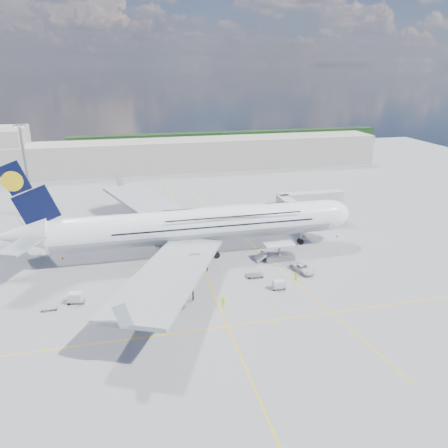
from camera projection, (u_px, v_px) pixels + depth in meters
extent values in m
plane|color=gray|center=(205.00, 273.00, 89.15)|extent=(300.00, 300.00, 0.00)
cube|color=yellow|center=(205.00, 273.00, 89.15)|extent=(0.25, 220.00, 0.01)
cube|color=yellow|center=(228.00, 326.00, 70.85)|extent=(120.00, 0.25, 0.01)
cube|color=yellow|center=(256.00, 248.00, 101.30)|extent=(14.16, 99.06, 0.01)
cylinder|color=white|center=(196.00, 225.00, 95.97)|extent=(62.00, 7.20, 7.20)
cylinder|color=#9EA0A5|center=(196.00, 226.00, 96.02)|extent=(60.76, 7.13, 7.13)
ellipsoid|color=white|center=(231.00, 214.00, 97.01)|extent=(36.00, 6.84, 3.76)
ellipsoid|color=white|center=(326.00, 215.00, 102.61)|extent=(11.52, 7.20, 7.20)
ellipsoid|color=black|center=(339.00, 211.00, 103.10)|extent=(3.84, 4.16, 1.44)
cone|color=white|center=(22.00, 235.00, 88.09)|extent=(10.00, 6.84, 6.84)
cube|color=black|center=(26.00, 193.00, 85.51)|extent=(11.02, 0.46, 14.61)
cylinder|color=yellow|center=(13.00, 181.00, 84.21)|extent=(4.00, 0.60, 4.00)
cube|color=#999EA3|center=(152.00, 206.00, 112.97)|extent=(25.49, 39.15, 3.35)
cube|color=#999EA3|center=(170.00, 274.00, 76.37)|extent=(25.49, 39.15, 3.35)
cylinder|color=#B7BABF|center=(176.00, 223.00, 108.00)|extent=(5.20, 3.50, 3.50)
cylinder|color=#B7BABF|center=(154.00, 211.00, 116.64)|extent=(5.20, 3.50, 3.50)
cylinder|color=#B7BABF|center=(192.00, 265.00, 85.12)|extent=(5.20, 3.50, 3.50)
cylinder|color=#B7BABF|center=(176.00, 294.00, 74.55)|extent=(5.20, 3.50, 3.50)
cylinder|color=gray|center=(301.00, 235.00, 102.90)|extent=(0.44, 0.44, 3.80)
cylinder|color=black|center=(300.00, 241.00, 103.43)|extent=(1.30, 0.90, 1.30)
cylinder|color=gray|center=(196.00, 244.00, 97.55)|extent=(0.56, 0.56, 3.80)
cylinder|color=black|center=(194.00, 245.00, 100.97)|extent=(1.50, 0.90, 1.50)
cube|color=#B7B7BC|center=(289.00, 205.00, 109.09)|extent=(3.00, 10.00, 2.60)
cube|color=#B7B7BC|center=(310.00, 197.00, 115.38)|extent=(18.00, 3.00, 2.60)
cylinder|color=gray|center=(291.00, 214.00, 113.48)|extent=(0.80, 0.80, 7.10)
cylinder|color=black|center=(290.00, 225.00, 114.54)|extent=(0.90, 0.80, 0.90)
cylinder|color=gray|center=(337.00, 208.00, 118.31)|extent=(1.00, 1.00, 7.10)
cube|color=gray|center=(336.00, 219.00, 119.39)|extent=(2.00, 2.00, 0.80)
cylinder|color=#B7B7BC|center=(294.00, 209.00, 105.62)|extent=(3.60, 3.60, 2.80)
cube|color=silver|center=(279.00, 244.00, 94.25)|extent=(6.50, 3.20, 0.35)
cube|color=gray|center=(279.00, 257.00, 95.26)|extent=(6.50, 3.20, 1.10)
cube|color=gray|center=(279.00, 251.00, 94.74)|extent=(0.22, 1.99, 3.00)
cylinder|color=black|center=(269.00, 261.00, 93.67)|extent=(0.70, 0.30, 0.70)
cube|color=silver|center=(260.00, 257.00, 94.20)|extent=(2.16, 2.60, 1.60)
cylinder|color=gray|center=(27.00, 173.00, 117.47)|extent=(0.70, 0.70, 25.00)
cube|color=gray|center=(19.00, 126.00, 113.13)|extent=(3.00, 0.40, 0.60)
cube|color=#B2AD9E|center=(160.00, 156.00, 174.01)|extent=(180.00, 16.00, 12.00)
cube|color=#193814|center=(230.00, 140.00, 224.44)|extent=(160.00, 6.00, 8.00)
cube|color=gray|center=(76.00, 301.00, 77.80)|extent=(3.33, 2.17, 0.18)
cylinder|color=black|center=(69.00, 304.00, 77.02)|extent=(0.45, 0.18, 0.45)
cylinder|color=black|center=(84.00, 299.00, 78.67)|extent=(0.45, 0.18, 0.45)
cube|color=silver|center=(76.00, 297.00, 77.52)|extent=(2.50, 1.92, 1.54)
cube|color=gray|center=(135.00, 287.00, 82.63)|extent=(2.71, 1.57, 0.16)
cylinder|color=black|center=(130.00, 290.00, 81.96)|extent=(0.39, 0.16, 0.39)
cylinder|color=black|center=(141.00, 286.00, 83.37)|extent=(0.39, 0.16, 0.39)
cube|color=gray|center=(164.00, 277.00, 86.81)|extent=(3.41, 2.54, 0.18)
cylinder|color=black|center=(159.00, 279.00, 86.03)|extent=(0.45, 0.18, 0.45)
cylinder|color=black|center=(170.00, 275.00, 87.67)|extent=(0.45, 0.18, 0.45)
cube|color=gray|center=(49.00, 308.00, 75.63)|extent=(2.82, 1.57, 0.17)
cylinder|color=black|center=(42.00, 311.00, 74.93)|extent=(0.41, 0.17, 0.41)
cylinder|color=black|center=(57.00, 306.00, 76.42)|extent=(0.41, 0.17, 0.41)
cube|color=gray|center=(278.00, 287.00, 82.62)|extent=(2.78, 1.61, 0.16)
cylinder|color=black|center=(274.00, 290.00, 81.93)|extent=(0.40, 0.16, 0.40)
cylinder|color=black|center=(283.00, 286.00, 83.38)|extent=(0.40, 0.16, 0.40)
cube|color=silver|center=(278.00, 284.00, 82.37)|extent=(2.06, 1.47, 1.35)
cube|color=gray|center=(255.00, 275.00, 87.32)|extent=(3.50, 2.10, 0.20)
cylinder|color=black|center=(249.00, 278.00, 86.48)|extent=(0.49, 0.20, 0.49)
cylinder|color=black|center=(260.00, 274.00, 88.27)|extent=(0.49, 0.20, 0.49)
cube|color=white|center=(188.00, 282.00, 83.98)|extent=(2.44, 1.19, 1.12)
cube|color=black|center=(187.00, 279.00, 83.74)|extent=(0.89, 1.06, 0.43)
cylinder|color=black|center=(184.00, 285.00, 83.47)|extent=(0.55, 0.21, 0.55)
cylinder|color=black|center=(192.00, 282.00, 84.70)|extent=(0.55, 0.21, 0.55)
cube|color=gray|center=(175.00, 227.00, 111.57)|extent=(5.90, 2.32, 1.80)
cube|color=white|center=(172.00, 221.00, 110.85)|extent=(4.38, 2.37, 1.98)
cube|color=white|center=(184.00, 224.00, 111.77)|extent=(1.68, 2.11, 1.44)
cube|color=black|center=(186.00, 223.00, 111.84)|extent=(0.19, 1.80, 0.81)
cylinder|color=black|center=(183.00, 230.00, 111.18)|extent=(0.99, 0.31, 0.99)
cylinder|color=black|center=(167.00, 228.00, 112.23)|extent=(0.99, 0.31, 0.99)
cube|color=red|center=(173.00, 224.00, 111.06)|extent=(4.42, 2.42, 0.45)
cube|color=gray|center=(134.00, 202.00, 132.10)|extent=(6.41, 4.17, 1.85)
cube|color=white|center=(132.00, 197.00, 131.36)|extent=(4.96, 3.71, 2.03)
cube|color=white|center=(142.00, 199.00, 132.31)|extent=(2.30, 2.57, 1.48)
cube|color=black|center=(144.00, 198.00, 132.39)|extent=(0.77, 1.78, 0.83)
cylinder|color=black|center=(142.00, 204.00, 131.71)|extent=(1.02, 0.32, 1.02)
cylinder|color=black|center=(128.00, 203.00, 132.78)|extent=(1.02, 0.32, 1.02)
imported|color=silver|center=(303.00, 268.00, 89.31)|extent=(3.95, 6.15, 1.58)
imported|color=#EEFF1A|center=(306.00, 235.00, 106.92)|extent=(0.62, 0.65, 1.49)
imported|color=#C8DD17|center=(262.00, 254.00, 96.18)|extent=(1.02, 0.94, 1.69)
imported|color=#A8FF1A|center=(188.00, 293.00, 79.41)|extent=(0.72, 1.05, 1.65)
imported|color=#BDEC18|center=(296.00, 276.00, 85.85)|extent=(0.84, 0.95, 1.63)
imported|color=#B9E418|center=(223.00, 302.00, 76.24)|extent=(1.25, 0.76, 1.88)
cone|color=red|center=(337.00, 236.00, 107.63)|extent=(0.47, 0.47, 0.60)
cube|color=red|center=(337.00, 237.00, 107.73)|extent=(0.41, 0.41, 0.03)
cone|color=red|center=(156.00, 245.00, 102.08)|extent=(0.41, 0.41, 0.52)
cube|color=red|center=(156.00, 246.00, 102.16)|extent=(0.35, 0.35, 0.03)
cone|color=red|center=(163.00, 225.00, 115.16)|extent=(0.49, 0.49, 0.62)
cube|color=red|center=(163.00, 226.00, 115.26)|extent=(0.42, 0.42, 0.03)
cone|color=red|center=(161.00, 283.00, 84.61)|extent=(0.41, 0.41, 0.52)
cube|color=red|center=(161.00, 284.00, 84.69)|extent=(0.35, 0.35, 0.03)
cone|color=red|center=(128.00, 308.00, 75.49)|extent=(0.49, 0.49, 0.62)
cube|color=red|center=(128.00, 310.00, 75.59)|extent=(0.42, 0.42, 0.03)
cone|color=red|center=(63.00, 258.00, 95.44)|extent=(0.44, 0.44, 0.55)
cube|color=red|center=(63.00, 259.00, 95.53)|extent=(0.38, 0.38, 0.03)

